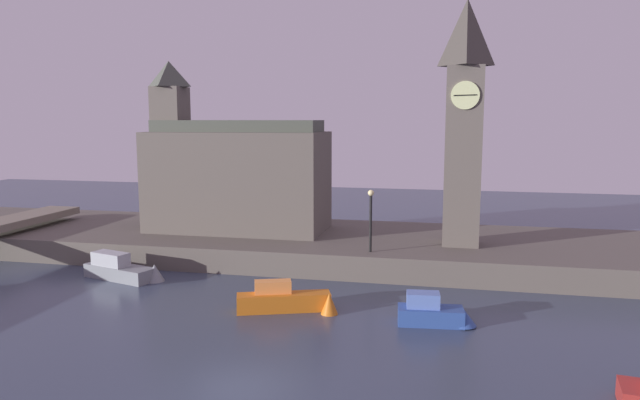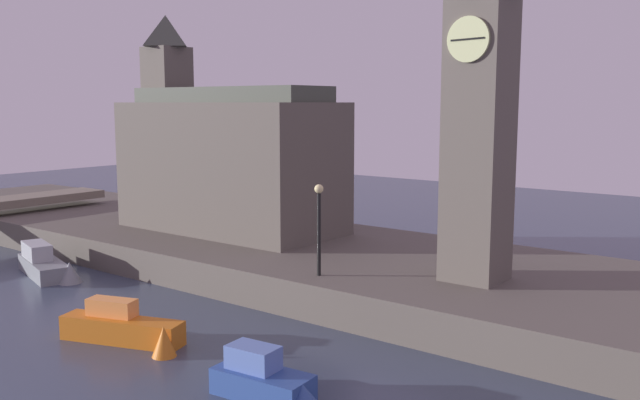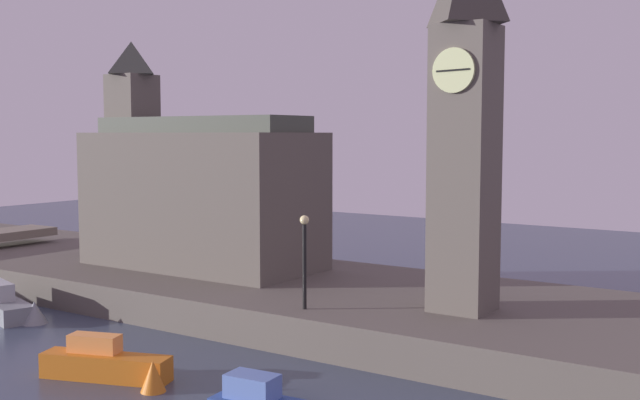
# 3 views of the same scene
# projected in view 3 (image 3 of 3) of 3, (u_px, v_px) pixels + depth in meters

# --- Properties ---
(far_embankment) EXTENTS (70.00, 12.00, 1.50)m
(far_embankment) POSITION_uv_depth(u_px,v_px,m) (318.00, 299.00, 35.35)
(far_embankment) COLOR #5B544C
(far_embankment) RESTS_ON ground
(clock_tower) EXTENTS (2.38, 2.43, 14.78)m
(clock_tower) POSITION_uv_depth(u_px,v_px,m) (466.00, 110.00, 29.21)
(clock_tower) COLOR #5B544C
(clock_tower) RESTS_ON far_embankment
(parliament_hall) EXTENTS (12.25, 5.83, 11.77)m
(parliament_hall) POSITION_uv_depth(u_px,v_px,m) (195.00, 190.00, 39.77)
(parliament_hall) COLOR #5B544C
(parliament_hall) RESTS_ON far_embankment
(streetlamp) EXTENTS (0.36, 0.36, 3.67)m
(streetlamp) POSITION_uv_depth(u_px,v_px,m) (304.00, 250.00, 29.88)
(streetlamp) COLOR black
(streetlamp) RESTS_ON far_embankment
(boat_cruiser_grey) EXTENTS (5.36, 2.62, 1.68)m
(boat_cruiser_grey) POSITION_uv_depth(u_px,v_px,m) (9.00, 306.00, 34.89)
(boat_cruiser_grey) COLOR gray
(boat_cruiser_grey) RESTS_ON ground
(boat_patrol_orange) EXTENTS (5.13, 2.45, 1.56)m
(boat_patrol_orange) POSITION_uv_depth(u_px,v_px,m) (112.00, 365.00, 25.99)
(boat_patrol_orange) COLOR orange
(boat_patrol_orange) RESTS_ON ground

